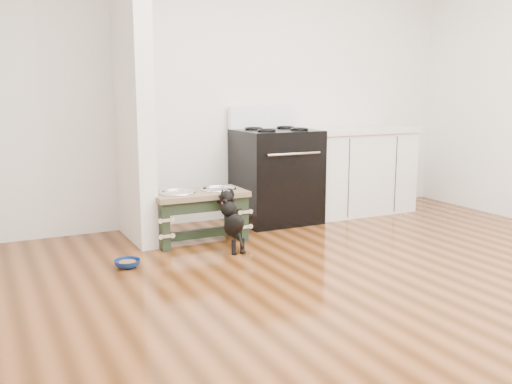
{
  "coord_description": "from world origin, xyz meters",
  "views": [
    {
      "loc": [
        -2.43,
        -2.76,
        1.33
      ],
      "look_at": [
        -0.36,
        1.37,
        0.48
      ],
      "focal_mm": 40.0,
      "sensor_mm": 36.0,
      "label": 1
    }
  ],
  "objects": [
    {
      "name": "ground",
      "position": [
        0.0,
        0.0,
        0.0
      ],
      "size": [
        5.0,
        5.0,
        0.0
      ],
      "primitive_type": "plane",
      "color": "#40200B",
      "rests_on": "ground"
    },
    {
      "name": "room_shell",
      "position": [
        0.0,
        0.0,
        1.62
      ],
      "size": [
        5.0,
        5.0,
        5.0
      ],
      "color": "silver",
      "rests_on": "ground"
    },
    {
      "name": "partition_wall",
      "position": [
        -1.18,
        2.1,
        1.35
      ],
      "size": [
        0.15,
        0.8,
        2.7
      ],
      "primitive_type": "cube",
      "color": "silver",
      "rests_on": "ground"
    },
    {
      "name": "oven_range",
      "position": [
        0.25,
        2.16,
        0.48
      ],
      "size": [
        0.76,
        0.69,
        1.14
      ],
      "color": "black",
      "rests_on": "ground"
    },
    {
      "name": "cabinet_run",
      "position": [
        1.23,
        2.18,
        0.45
      ],
      "size": [
        1.24,
        0.64,
        0.91
      ],
      "color": "silver",
      "rests_on": "ground"
    },
    {
      "name": "dog_feeder",
      "position": [
        -0.71,
        1.78,
        0.32
      ],
      "size": [
        0.81,
        0.43,
        0.46
      ],
      "color": "black",
      "rests_on": "ground"
    },
    {
      "name": "puppy",
      "position": [
        -0.57,
        1.41,
        0.27
      ],
      "size": [
        0.14,
        0.42,
        0.49
      ],
      "color": "black",
      "rests_on": "ground"
    },
    {
      "name": "floor_bowl",
      "position": [
        -1.46,
        1.33,
        0.03
      ],
      "size": [
        0.22,
        0.22,
        0.06
      ],
      "rotation": [
        0.0,
        0.0,
        0.15
      ],
      "color": "navy",
      "rests_on": "ground"
    }
  ]
}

